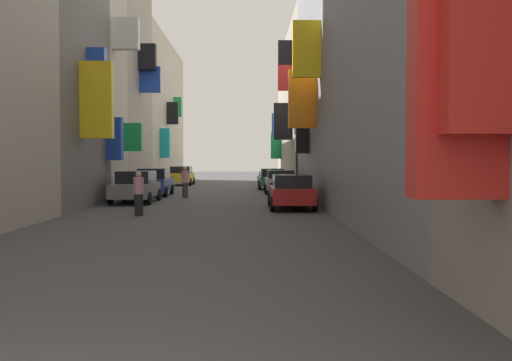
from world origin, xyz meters
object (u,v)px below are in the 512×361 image
object	(u,v)px
parked_car_grey	(136,186)
scooter_green	(170,183)
parked_car_blue	(154,182)
parked_car_yellow	(181,175)
scooter_silver	(262,179)
parked_car_green	(272,178)
pedestrian_crossing	(139,194)
scooter_blue	(273,190)
traffic_light_near_corner	(297,145)
parked_car_red	(291,191)
pedestrian_near_left	(185,182)
parked_car_silver	(280,181)

from	to	relation	value
parked_car_grey	scooter_green	size ratio (longest dim) A/B	2.41
parked_car_blue	parked_car_yellow	size ratio (longest dim) A/B	0.94
scooter_silver	parked_car_green	bearing A→B (deg)	-86.25
scooter_silver	pedestrian_crossing	distance (m)	28.90
scooter_blue	traffic_light_near_corner	world-z (taller)	traffic_light_near_corner
parked_car_yellow	pedestrian_crossing	bearing A→B (deg)	-86.89
parked_car_red	pedestrian_near_left	world-z (taller)	pedestrian_near_left
parked_car_grey	pedestrian_crossing	xyz separation A→B (m)	(1.38, -6.79, 0.03)
scooter_silver	traffic_light_near_corner	bearing A→B (deg)	-84.46
parked_car_red	pedestrian_near_left	size ratio (longest dim) A/B	2.48
parked_car_red	traffic_light_near_corner	bearing A→B (deg)	83.98
parked_car_grey	parked_car_red	size ratio (longest dim) A/B	1.04
parked_car_green	pedestrian_crossing	world-z (taller)	pedestrian_crossing
parked_car_grey	parked_car_yellow	xyz separation A→B (m)	(-0.07, 20.01, 0.00)
parked_car_yellow	scooter_silver	distance (m)	6.84
pedestrian_crossing	traffic_light_near_corner	xyz separation A→B (m)	(6.81, 11.59, 2.08)
parked_car_grey	parked_car_green	world-z (taller)	parked_car_grey
parked_car_green	parked_car_blue	xyz separation A→B (m)	(-7.13, -7.74, 0.05)
parked_car_blue	pedestrian_near_left	bearing A→B (deg)	-43.45
parked_car_red	parked_car_yellow	xyz separation A→B (m)	(-7.36, 23.80, 0.04)
parked_car_green	scooter_green	world-z (taller)	parked_car_green
pedestrian_crossing	scooter_blue	bearing A→B (deg)	60.09
scooter_silver	traffic_light_near_corner	distance (m)	17.09
parked_car_green	scooter_silver	world-z (taller)	parked_car_green
parked_car_green	scooter_silver	xyz separation A→B (m)	(-0.55, 8.33, -0.30)
parked_car_red	pedestrian_crossing	bearing A→B (deg)	-153.09
parked_car_silver	parked_car_yellow	size ratio (longest dim) A/B	0.94
pedestrian_crossing	parked_car_red	bearing A→B (deg)	26.91
parked_car_silver	scooter_green	world-z (taller)	parked_car_silver
parked_car_red	scooter_green	world-z (taller)	parked_car_red
parked_car_grey	pedestrian_near_left	size ratio (longest dim) A/B	2.58
scooter_silver	parked_car_red	bearing A→B (deg)	-88.36
scooter_green	pedestrian_crossing	world-z (taller)	pedestrian_crossing
scooter_blue	pedestrian_crossing	bearing A→B (deg)	-119.91
parked_car_blue	scooter_blue	world-z (taller)	parked_car_blue
scooter_blue	traffic_light_near_corner	xyz separation A→B (m)	(1.40, 2.20, 2.44)
parked_car_red	scooter_blue	distance (m)	6.42
parked_car_blue	scooter_green	distance (m)	7.76
parked_car_grey	parked_car_silver	size ratio (longest dim) A/B	1.11
parked_car_red	parked_car_blue	world-z (taller)	parked_car_blue
parked_car_grey	parked_car_blue	bearing A→B (deg)	90.21
pedestrian_crossing	scooter_silver	bearing A→B (deg)	79.68
scooter_green	scooter_silver	bearing A→B (deg)	51.31
parked_car_red	scooter_green	xyz separation A→B (m)	(-7.40, 17.10, -0.30)
parked_car_grey	parked_car_green	bearing A→B (deg)	61.90
scooter_silver	scooter_blue	distance (m)	19.04
traffic_light_near_corner	scooter_green	bearing A→B (deg)	134.30
scooter_blue	parked_car_blue	bearing A→B (deg)	156.51
scooter_silver	parked_car_grey	bearing A→B (deg)	-106.86
parked_car_blue	pedestrian_crossing	size ratio (longest dim) A/B	2.41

